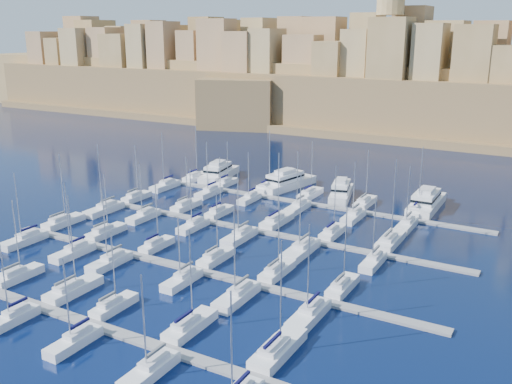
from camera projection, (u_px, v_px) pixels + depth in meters
The scene contains 54 objects.
ground at pixel (232, 248), 105.79m from camera, with size 600.00×600.00×0.00m, color black.
pontoon_near at pixel (100, 327), 77.32m from camera, with size 84.00×2.00×0.40m, color slate.
pontoon_mid_near at pixel (195, 270), 95.71m from camera, with size 84.00×2.00×0.40m, color slate.
pontoon_mid_far at pixel (259, 231), 114.10m from camera, with size 84.00×2.00×0.40m, color slate.
pontoon_far at pixel (305, 203), 132.49m from camera, with size 84.00×2.00×0.40m, color slate.
sailboat_1 at pixel (18, 275), 92.28m from camera, with size 2.52×8.39×13.58m.
sailboat_2 at pixel (73, 289), 87.33m from camera, with size 2.95×9.85×15.85m.
sailboat_3 at pixel (114, 306), 82.21m from camera, with size 2.38×7.95×12.18m.
sailboat_4 at pixel (190, 326), 76.62m from camera, with size 2.81×9.38×14.56m.
sailboat_5 at pixel (278, 349), 70.89m from camera, with size 3.16×10.53×15.32m.
sailboat_8 at pixel (13, 318), 78.64m from camera, with size 2.35×7.84×12.24m.
sailboat_9 at pixel (74, 341), 72.83m from camera, with size 2.43×8.10×12.60m.
sailboat_10 at pixel (150, 370), 66.61m from camera, with size 2.60×8.66×13.39m.
sailboat_12 at pixel (63, 222), 117.91m from camera, with size 2.83×9.43×15.24m.
sailboat_13 at pixel (106, 232), 112.04m from camera, with size 2.72×9.07×12.74m.
sailboat_14 at pixel (157, 245), 105.30m from camera, with size 2.36×7.86×12.44m.
sailboat_15 at pixel (216, 257), 99.54m from camera, with size 2.60×8.67×12.72m.
sailboat_16 at pixel (277, 271), 93.90m from camera, with size 2.64×8.81×13.10m.
sailboat_17 at pixel (342, 286), 88.33m from camera, with size 2.57×8.56×13.86m.
sailboat_18 at pixel (24, 240), 107.70m from camera, with size 2.80×9.34×14.25m.
sailboat_19 at pixel (73, 252), 101.91m from camera, with size 2.65×8.85×14.08m.
sailboat_20 at pixel (110, 262), 97.65m from camera, with size 2.70×9.00×13.83m.
sailboat_21 at pixel (182, 280), 90.73m from camera, with size 2.51×8.37×11.75m.
sailboat_22 at pixel (237, 296), 85.09m from camera, with size 2.93×9.76×14.68m.
sailboat_23 at pixel (309, 315), 79.55m from camera, with size 2.90×9.68×14.59m.
sailboat_24 at pixel (136, 197), 135.32m from camera, with size 2.48×8.27×13.38m.
sailboat_25 at pixel (186, 206), 128.65m from camera, with size 2.59×8.65×12.26m.
sailboat_26 at pixel (219, 212), 124.24m from camera, with size 2.52×8.39×13.04m.
sailboat_27 at pixel (277, 221), 118.50m from camera, with size 3.07×10.24×15.34m.
sailboat_28 at pixel (333, 232), 111.81m from camera, with size 2.61×8.71×14.37m.
sailboat_29 at pixel (390, 241), 107.22m from camera, with size 3.15×10.51×16.68m.
sailboat_30 at pixel (104, 209), 126.04m from camera, with size 3.01×10.05×15.77m.
sailboat_31 at pixel (144, 216), 121.52m from camera, with size 2.61×8.69×12.48m.
sailboat_32 at pixel (193, 226), 115.53m from camera, with size 2.54×8.46×12.99m.
sailboat_33 at pixel (240, 236), 109.62m from camera, with size 2.90×9.65×13.79m.
sailboat_34 at pixel (301, 250), 102.82m from camera, with size 3.27×10.90×15.50m.
sailboat_35 at pixel (373, 262), 97.72m from camera, with size 2.47×8.23×12.42m.
sailboat_36 at pixel (196, 177), 153.37m from camera, with size 2.70×9.00×14.92m.
sailboat_37 at pixel (227, 183), 147.98m from camera, with size 2.32×7.74×11.74m.
sailboat_38 at pixel (268, 187), 143.33m from camera, with size 2.97×9.91×15.42m.
sailboat_39 at pixel (310, 194), 137.71m from camera, with size 2.89×9.63×13.84m.
sailboat_40 at pixel (365, 202), 131.00m from camera, with size 2.79×9.31×13.25m.
sailboat_41 at pixel (417, 210), 125.48m from camera, with size 2.93×9.75×15.08m.
sailboat_42 at pixel (165, 186), 144.95m from camera, with size 2.83×9.43×14.88m.
sailboat_43 at pixel (209, 192), 139.00m from camera, with size 2.63×8.77×13.73m.
sailboat_44 at pixel (250, 199), 134.09m from camera, with size 2.34×7.79×12.27m.
sailboat_45 at pixel (298, 207), 127.51m from camera, with size 2.68×8.93×13.87m.
sailboat_46 at pixel (354, 216), 121.26m from camera, with size 2.70×9.01×13.07m.
sailboat_47 at pixel (407, 225), 115.91m from camera, with size 2.67×8.91×13.45m.
motor_yacht_a at pixel (219, 172), 154.34m from camera, with size 7.62×17.32×5.25m.
motor_yacht_b at pixel (286, 181), 145.22m from camera, with size 9.10×18.65×5.25m.
motor_yacht_c at pixel (341, 191), 136.44m from camera, with size 7.73×14.98×5.25m.
motor_yacht_d at pixel (426, 202), 128.30m from camera, with size 5.42×17.60×5.25m.
fortified_city at pixel (433, 91), 231.61m from camera, with size 460.00×108.95×59.52m.
Camera 1 is at (52.61, -83.77, 39.18)m, focal length 40.00 mm.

